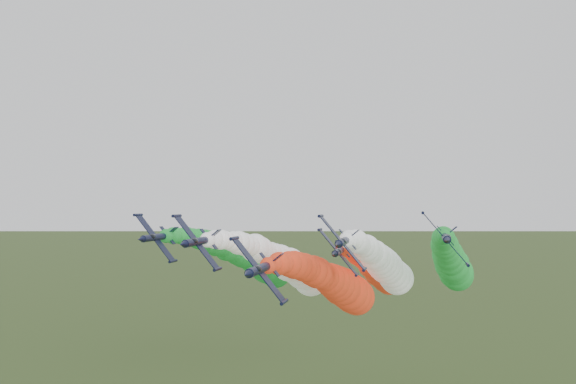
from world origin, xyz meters
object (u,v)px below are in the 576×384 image
jet_inner_left (289,266)px  jet_inner_right (384,265)px  jet_outer_right (452,262)px  jet_lead (338,285)px  jet_trail (376,269)px  jet_outer_left (252,260)px

jet_inner_left → jet_inner_right: (19.31, 3.79, 0.25)m
jet_outer_right → jet_lead: bearing=-139.3°
jet_trail → jet_inner_left: bearing=-133.2°
jet_trail → jet_outer_left: bearing=-162.0°
jet_lead → jet_trail: size_ratio=1.00×
jet_lead → jet_trail: bearing=79.3°
jet_inner_right → jet_outer_left: 30.64m
jet_inner_left → jet_inner_right: size_ratio=1.00×
jet_lead → jet_inner_left: bearing=141.4°
jet_inner_left → jet_trail: bearing=46.8°
jet_trail → jet_lead: bearing=-100.7°
jet_inner_left → jet_lead: bearing=-38.6°
jet_lead → jet_outer_left: jet_outer_left is taller
jet_lead → jet_inner_left: size_ratio=1.00×
jet_lead → jet_trail: 27.54m
jet_trail → jet_outer_right: bearing=-27.5°
jet_outer_right → jet_trail: bearing=152.5°
jet_inner_right → jet_outer_left: (-30.22, 5.03, -0.26)m
jet_inner_left → jet_inner_right: jet_inner_left is taller
jet_outer_left → jet_trail: bearing=18.0°
jet_outer_left → jet_inner_right: bearing=-9.4°
jet_lead → jet_outer_right: 28.54m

